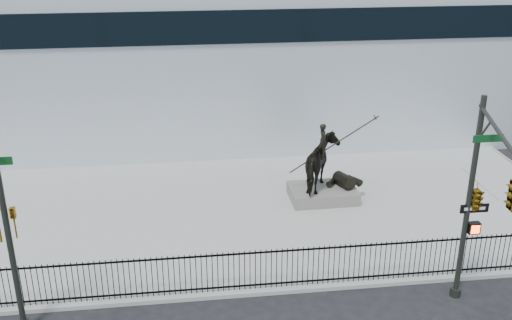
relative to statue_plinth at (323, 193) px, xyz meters
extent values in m
plane|color=black|center=(-4.21, -7.80, -0.42)|extent=(120.00, 120.00, 0.00)
cube|color=gray|center=(-4.21, -0.80, -0.35)|extent=(30.00, 12.00, 0.15)
cube|color=silver|center=(-4.21, 12.20, 4.08)|extent=(44.00, 14.00, 9.00)
cube|color=black|center=(-4.21, -6.55, -0.12)|extent=(22.00, 0.05, 0.05)
cube|color=black|center=(-4.21, -6.55, 1.13)|extent=(22.00, 0.05, 0.05)
cube|color=black|center=(-4.21, -6.55, 0.48)|extent=(22.00, 0.03, 1.50)
cube|color=#5B5953|center=(0.00, 0.00, 0.00)|extent=(2.94, 2.05, 0.55)
imported|color=black|center=(0.00, 0.00, 1.43)|extent=(2.01, 2.34, 2.32)
imported|color=black|center=(-0.09, 0.00, 2.49)|extent=(0.39, 0.58, 1.57)
cylinder|color=black|center=(0.32, 0.01, 2.25)|extent=(3.73, 0.12, 2.36)
cylinder|color=#252822|center=(-11.21, -7.60, 3.08)|extent=(0.18, 0.18, 7.00)
imported|color=#AA7312|center=(-10.99, -7.60, 3.28)|extent=(0.16, 0.20, 1.00)
cylinder|color=#252822|center=(2.79, -7.60, -0.27)|extent=(0.36, 0.36, 0.30)
cylinder|color=#252822|center=(2.79, -7.60, 3.08)|extent=(0.18, 0.18, 7.00)
cylinder|color=#252822|center=(2.19, -9.72, 6.18)|extent=(1.47, 4.84, 0.12)
imported|color=#AA7312|center=(3.01, -7.60, 3.28)|extent=(0.53, 2.48, 1.00)
cube|color=#0C3F19|center=(2.43, -8.80, 5.68)|extent=(0.90, 0.03, 0.22)
cube|color=black|center=(3.07, -7.65, 2.18)|extent=(0.38, 0.22, 0.38)
cube|color=#FF2D05|center=(3.07, -7.77, 2.18)|extent=(0.28, 0.02, 0.28)
cube|color=black|center=(2.99, -7.65, 2.88)|extent=(0.95, 0.03, 0.30)
camera|label=1|loc=(-6.04, -23.59, 11.42)|focal=42.00mm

